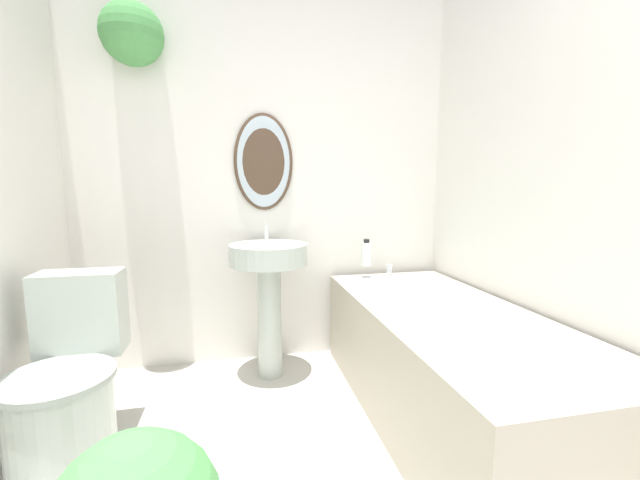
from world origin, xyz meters
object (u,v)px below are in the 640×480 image
(bathtub, at_px, (447,362))
(pedestal_sink, at_px, (269,278))
(toilet, at_px, (68,389))
(shampoo_bottle, at_px, (366,254))

(bathtub, bearing_deg, pedestal_sink, 141.82)
(toilet, distance_m, pedestal_sink, 1.08)
(pedestal_sink, bearing_deg, toilet, -146.87)
(bathtub, relative_size, shampoo_bottle, 9.82)
(toilet, height_order, pedestal_sink, pedestal_sink)
(pedestal_sink, distance_m, bathtub, 1.07)
(pedestal_sink, distance_m, shampoo_bottle, 0.66)
(shampoo_bottle, bearing_deg, pedestal_sink, -169.04)
(toilet, bearing_deg, bathtub, -2.08)
(pedestal_sink, xyz_separation_m, bathtub, (0.80, -0.63, -0.32))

